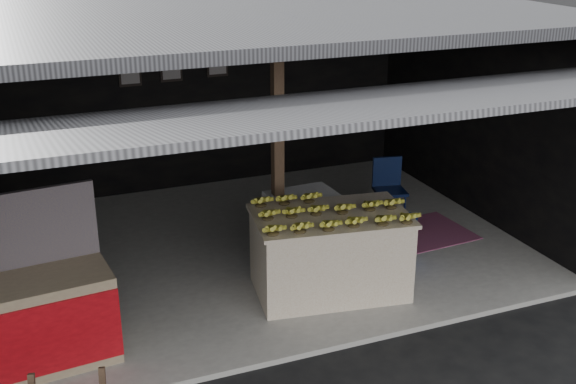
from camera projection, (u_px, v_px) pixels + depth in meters
name	position (u px, v px, depth m)	size (l,w,h in m)	color
ground	(320.00, 355.00, 7.00)	(80.00, 80.00, 0.00)	black
concrete_slab	(239.00, 249.00, 9.16)	(7.00, 5.00, 0.06)	gray
shophouse	(227.00, 83.00, 8.69)	(7.40, 7.29, 3.02)	black
banana_table	(330.00, 253.00, 7.92)	(1.81, 1.27, 0.93)	silver
banana_pile	(331.00, 206.00, 7.72)	(1.55, 0.93, 0.18)	yellow
white_crate	(302.00, 228.00, 8.60)	(0.82, 0.58, 0.89)	white
neighbor_stall	(25.00, 320.00, 6.56)	(1.63, 0.85, 1.62)	#998466
water_barrel	(400.00, 240.00, 8.71)	(0.37, 0.37, 0.54)	navy
plastic_chair	(389.00, 184.00, 9.86)	(0.48, 0.48, 0.86)	#0A1538
magenta_rug	(413.00, 235.00, 9.49)	(1.50, 1.00, 0.01)	#7A1B5A
picture_frames	(173.00, 67.00, 10.49)	(1.62, 0.04, 0.46)	black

